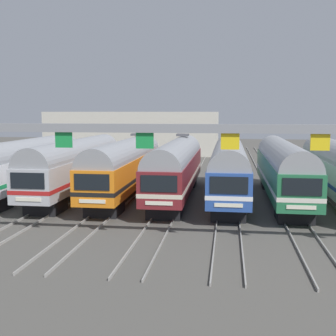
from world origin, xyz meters
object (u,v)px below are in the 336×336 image
(commuter_train_maroon, at_px, (176,166))
(commuter_train_blue, at_px, (229,167))
(commuter_train_stainless, at_px, (76,164))
(commuter_train_orange, at_px, (125,165))
(commuter_train_white, at_px, (28,163))
(catenary_gantry, at_px, (145,144))
(commuter_train_green, at_px, (283,168))

(commuter_train_maroon, relative_size, commuter_train_blue, 1.00)
(commuter_train_stainless, bearing_deg, commuter_train_maroon, 0.03)
(commuter_train_stainless, distance_m, commuter_train_blue, 12.75)
(commuter_train_orange, bearing_deg, commuter_train_white, -179.97)
(commuter_train_white, distance_m, catenary_gantry, 18.77)
(commuter_train_white, bearing_deg, commuter_train_stainless, 0.00)
(catenary_gantry, bearing_deg, commuter_train_white, 133.38)
(commuter_train_stainless, bearing_deg, commuter_train_orange, 0.06)
(commuter_train_green, distance_m, catenary_gantry, 16.19)
(commuter_train_stainless, relative_size, commuter_train_maroon, 1.00)
(commuter_train_white, bearing_deg, commuter_train_green, 0.00)
(commuter_train_white, bearing_deg, commuter_train_maroon, 0.02)
(commuter_train_blue, xyz_separation_m, commuter_train_green, (4.25, -0.00, -0.00))
(commuter_train_green, height_order, catenary_gantry, catenary_gantry)
(commuter_train_orange, xyz_separation_m, catenary_gantry, (4.25, -13.50, 2.76))
(commuter_train_maroon, height_order, catenary_gantry, catenary_gantry)
(commuter_train_stainless, xyz_separation_m, commuter_train_green, (17.01, 0.00, 0.00))
(commuter_train_maroon, distance_m, catenary_gantry, 13.78)
(commuter_train_white, xyz_separation_m, commuter_train_blue, (17.01, 0.00, 0.00))
(commuter_train_stainless, bearing_deg, commuter_train_green, 0.00)
(commuter_train_white, xyz_separation_m, catenary_gantry, (12.75, -13.49, 2.76))
(commuter_train_orange, bearing_deg, catenary_gantry, -72.52)
(commuter_train_white, relative_size, catenary_gantry, 0.59)
(commuter_train_orange, distance_m, catenary_gantry, 14.42)
(commuter_train_blue, bearing_deg, commuter_train_white, -179.99)
(commuter_train_orange, relative_size, catenary_gantry, 0.59)
(commuter_train_white, height_order, commuter_train_stainless, same)
(commuter_train_blue, height_order, commuter_train_green, commuter_train_blue)
(commuter_train_green, bearing_deg, commuter_train_stainless, 180.00)
(commuter_train_white, xyz_separation_m, commuter_train_stainless, (4.25, 0.00, 0.00))
(commuter_train_stainless, bearing_deg, commuter_train_white, 180.00)
(commuter_train_stainless, height_order, commuter_train_maroon, commuter_train_maroon)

